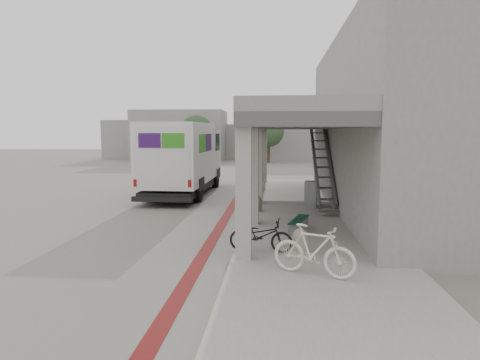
# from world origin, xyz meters

# --- Properties ---
(ground) EXTENTS (120.00, 120.00, 0.00)m
(ground) POSITION_xyz_m (0.00, 0.00, 0.00)
(ground) COLOR slate
(ground) RESTS_ON ground
(bike_lane_stripe) EXTENTS (0.35, 40.00, 0.01)m
(bike_lane_stripe) POSITION_xyz_m (1.00, 2.00, 0.01)
(bike_lane_stripe) COLOR maroon
(bike_lane_stripe) RESTS_ON ground
(sidewalk) EXTENTS (4.40, 28.00, 0.12)m
(sidewalk) POSITION_xyz_m (4.00, 0.00, 0.06)
(sidewalk) COLOR gray
(sidewalk) RESTS_ON ground
(transit_building) EXTENTS (7.60, 17.00, 7.00)m
(transit_building) POSITION_xyz_m (6.83, 4.50, 3.40)
(transit_building) COLOR slate
(transit_building) RESTS_ON ground
(distant_backdrop) EXTENTS (28.00, 10.00, 6.50)m
(distant_backdrop) POSITION_xyz_m (-2.84, 35.89, 2.70)
(distant_backdrop) COLOR gray
(distant_backdrop) RESTS_ON ground
(tree_left) EXTENTS (3.20, 3.20, 4.80)m
(tree_left) POSITION_xyz_m (-5.00, 28.00, 3.18)
(tree_left) COLOR #38281C
(tree_left) RESTS_ON ground
(tree_mid) EXTENTS (3.20, 3.20, 4.80)m
(tree_mid) POSITION_xyz_m (2.00, 30.00, 3.18)
(tree_mid) COLOR #38281C
(tree_mid) RESTS_ON ground
(tree_right) EXTENTS (3.20, 3.20, 4.80)m
(tree_right) POSITION_xyz_m (10.00, 29.00, 3.18)
(tree_right) COLOR #38281C
(tree_right) RESTS_ON ground
(fedex_truck) EXTENTS (2.78, 8.52, 3.62)m
(fedex_truck) POSITION_xyz_m (-1.83, 7.63, 1.93)
(fedex_truck) COLOR black
(fedex_truck) RESTS_ON ground
(bench) EXTENTS (0.75, 1.63, 0.37)m
(bench) POSITION_xyz_m (3.60, -0.47, 0.39)
(bench) COLOR slate
(bench) RESTS_ON sidewalk
(bollard_near) EXTENTS (0.39, 0.39, 0.58)m
(bollard_near) POSITION_xyz_m (3.52, -2.69, 0.41)
(bollard_near) COLOR tan
(bollard_near) RESTS_ON sidewalk
(bollard_far) EXTENTS (0.41, 0.41, 0.62)m
(bollard_far) POSITION_xyz_m (2.12, 2.72, 0.43)
(bollard_far) COLOR gray
(bollard_far) RESTS_ON sidewalk
(utility_cabinet) EXTENTS (0.57, 0.70, 1.06)m
(utility_cabinet) POSITION_xyz_m (4.30, 3.88, 0.65)
(utility_cabinet) COLOR gray
(utility_cabinet) RESTS_ON sidewalk
(bicycle_black) EXTENTS (1.72, 0.81, 0.87)m
(bicycle_black) POSITION_xyz_m (2.50, -2.93, 0.55)
(bicycle_black) COLOR black
(bicycle_black) RESTS_ON sidewalk
(bicycle_cream) EXTENTS (1.91, 1.24, 1.12)m
(bicycle_cream) POSITION_xyz_m (3.71, -4.66, 0.68)
(bicycle_cream) COLOR beige
(bicycle_cream) RESTS_ON sidewalk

